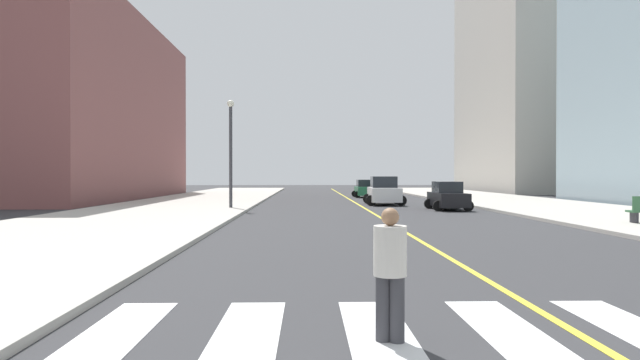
{
  "coord_description": "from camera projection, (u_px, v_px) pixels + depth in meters",
  "views": [
    {
      "loc": [
        -3.67,
        -3.14,
        2.17
      ],
      "look_at": [
        -3.08,
        22.59,
        1.91
      ],
      "focal_mm": 30.5,
      "sensor_mm": 36.0,
      "label": 1
    }
  ],
  "objects": [
    {
      "name": "pedestrian_crossing",
      "position": [
        390.0,
        268.0,
        7.01
      ],
      "size": [
        0.43,
        0.43,
        1.74
      ],
      "rotation": [
        0.0,
        0.0,
        5.97
      ],
      "color": "#38383D",
      "rests_on": "ground"
    },
    {
      "name": "car_green_nearest",
      "position": [
        365.0,
        189.0,
        51.78
      ],
      "size": [
        2.38,
        3.79,
        1.69
      ],
      "rotation": [
        0.0,
        0.0,
        3.15
      ],
      "color": "#236B42",
      "rests_on": "ground"
    },
    {
      "name": "car_black_second",
      "position": [
        448.0,
        197.0,
        33.4
      ],
      "size": [
        2.44,
        3.9,
        1.74
      ],
      "rotation": [
        0.0,
        0.0,
        3.14
      ],
      "color": "black",
      "rests_on": "ground"
    },
    {
      "name": "crosswalk_paint",
      "position": [
        583.0,
        336.0,
        7.25
      ],
      "size": [
        13.5,
        4.0,
        0.01
      ],
      "color": "silver",
      "rests_on": "ground"
    },
    {
      "name": "street_lamp",
      "position": [
        231.0,
        143.0,
        33.3
      ],
      "size": [
        0.44,
        0.44,
        6.6
      ],
      "color": "#38383D",
      "rests_on": "sidewalk_kerb_west"
    },
    {
      "name": "car_white_third",
      "position": [
        384.0,
        191.0,
        39.09
      ],
      "size": [
        2.95,
        4.63,
        2.04
      ],
      "rotation": [
        0.0,
        0.0,
        3.11
      ],
      "color": "silver",
      "rests_on": "ground"
    },
    {
      "name": "low_rise_brick_west",
      "position": [
        58.0,
        108.0,
        49.44
      ],
      "size": [
        16.0,
        32.0,
        16.42
      ],
      "primitive_type": "cube",
      "color": "brown",
      "rests_on": "ground"
    },
    {
      "name": "parking_garage_concrete",
      "position": [
        549.0,
        69.0,
        69.71
      ],
      "size": [
        18.0,
        24.0,
        31.42
      ],
      "primitive_type": "cube",
      "color": "#B2ADA3",
      "rests_on": "ground"
    },
    {
      "name": "sidewalk_kerb_west",
      "position": [
        106.0,
        224.0,
        22.96
      ],
      "size": [
        10.0,
        120.0,
        0.15
      ],
      "primitive_type": "cube",
      "color": "#B2ADA3",
      "rests_on": "ground"
    },
    {
      "name": "lane_divider_paint",
      "position": [
        354.0,
        202.0,
        43.24
      ],
      "size": [
        0.16,
        80.0,
        0.01
      ],
      "primitive_type": "cube",
      "color": "yellow",
      "rests_on": "ground"
    }
  ]
}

